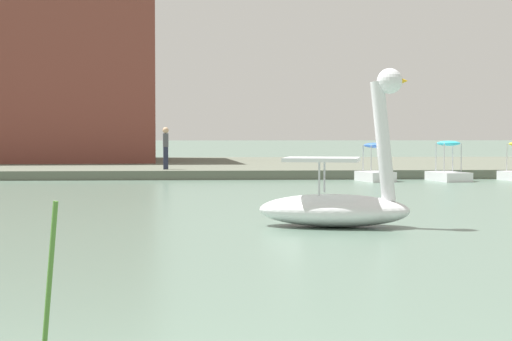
# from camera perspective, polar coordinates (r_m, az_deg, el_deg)

# --- Properties ---
(shore_bank_far) EXTENTS (134.05, 20.47, 0.37)m
(shore_bank_far) POSITION_cam_1_polar(r_m,az_deg,el_deg) (46.50, -4.89, 0.27)
(shore_bank_far) COLOR #5B6051
(shore_bank_far) RESTS_ON ground_plane
(swan_boat) EXTENTS (3.29, 2.11, 3.17)m
(swan_boat) POSITION_cam_1_polar(r_m,az_deg,el_deg) (18.17, 5.25, -1.78)
(swan_boat) COLOR white
(swan_boat) RESTS_ON ground_plane
(pedal_boat_blue) EXTENTS (1.39, 1.96, 1.51)m
(pedal_boat_blue) POSITION_cam_1_polar(r_m,az_deg,el_deg) (35.56, 7.55, 0.02)
(pedal_boat_blue) COLOR white
(pedal_boat_blue) RESTS_ON ground_plane
(pedal_boat_cyan) EXTENTS (1.41, 2.24, 1.59)m
(pedal_boat_cyan) POSITION_cam_1_polar(r_m,az_deg,el_deg) (36.24, 12.06, -0.01)
(pedal_boat_cyan) COLOR white
(pedal_boat_cyan) RESTS_ON ground_plane
(person_on_path) EXTENTS (0.26, 0.26, 1.76)m
(person_on_path) POSITION_cam_1_polar(r_m,az_deg,el_deg) (37.70, -5.73, 1.58)
(person_on_path) COLOR #23283D
(person_on_path) RESTS_ON shore_bank_far
(parked_van) EXTENTS (4.71, 2.54, 1.77)m
(parked_van) POSITION_cam_1_polar(r_m,az_deg,el_deg) (46.97, -11.68, 1.65)
(parked_van) COLOR gray
(parked_van) RESTS_ON shore_bank_far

